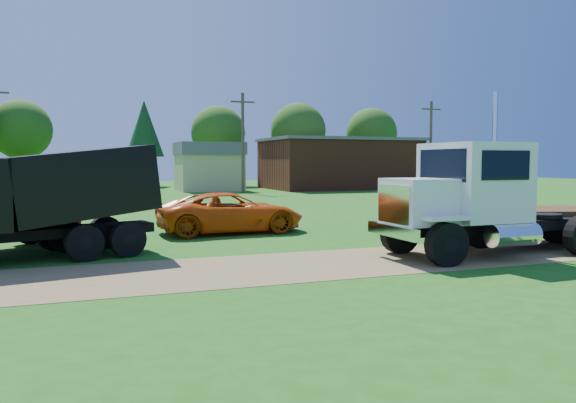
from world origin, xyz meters
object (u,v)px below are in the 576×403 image
object	(u,v)px
black_dump_truck	(30,197)
flatbed_trailer	(545,216)
white_semi_tractor	(476,199)
orange_pickup	(231,213)

from	to	relation	value
black_dump_truck	flatbed_trailer	bearing A→B (deg)	-23.97
white_semi_tractor	black_dump_truck	size ratio (longest dim) A/B	1.06
white_semi_tractor	orange_pickup	size ratio (longest dim) A/B	1.44
flatbed_trailer	black_dump_truck	bearing A→B (deg)	-169.48
black_dump_truck	orange_pickup	bearing A→B (deg)	15.44
flatbed_trailer	orange_pickup	bearing A→B (deg)	163.97
white_semi_tractor	flatbed_trailer	distance (m)	4.27
flatbed_trailer	white_semi_tractor	bearing A→B (deg)	-142.75
orange_pickup	flatbed_trailer	distance (m)	11.55
white_semi_tractor	black_dump_truck	distance (m)	13.00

